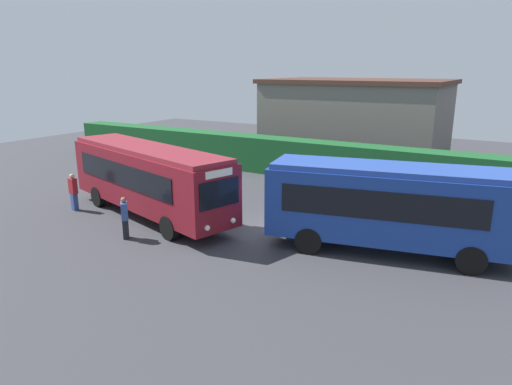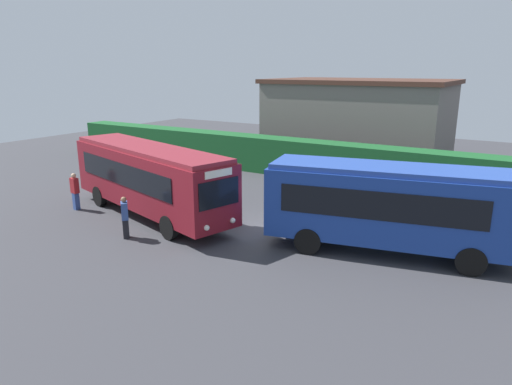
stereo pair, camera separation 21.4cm
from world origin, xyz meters
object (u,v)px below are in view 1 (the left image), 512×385
at_px(bus_maroon, 148,177).
at_px(person_right, 236,204).
at_px(bus_blue, 390,204).
at_px(person_left, 73,191).
at_px(person_center, 125,217).

xyz_separation_m(bus_maroon, person_right, (4.15, 0.92, -0.90)).
height_order(bus_blue, person_right, bus_blue).
relative_size(bus_maroon, bus_blue, 1.14).
xyz_separation_m(person_left, person_center, (4.97, -1.47, -0.05)).
xyz_separation_m(bus_blue, person_right, (-6.47, -0.43, -0.91)).
bearing_deg(person_center, bus_maroon, -114.61).
distance_m(bus_maroon, person_left, 4.09).
height_order(bus_blue, person_left, bus_blue).
xyz_separation_m(bus_blue, person_left, (-14.43, -2.53, -0.93)).
distance_m(person_left, person_center, 5.19).
height_order(person_center, person_right, person_right).
height_order(bus_maroon, person_left, bus_maroon).
bearing_deg(bus_blue, person_center, -169.21).
distance_m(bus_blue, person_right, 6.55).
bearing_deg(person_right, person_left, -148.87).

